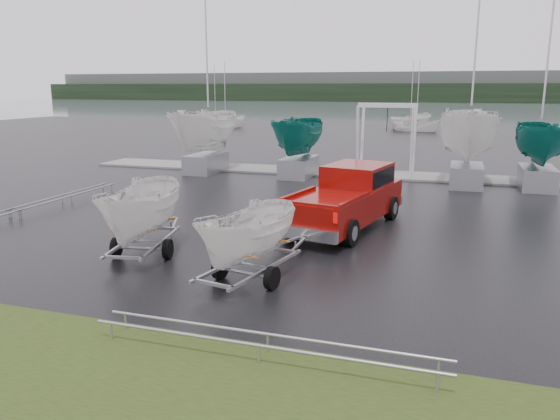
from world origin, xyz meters
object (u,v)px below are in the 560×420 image
Objects in this scene: trailer_parked at (140,164)px; boat_hoist at (387,129)px; trailer_hitched at (248,190)px; pickup_truck at (349,195)px.

boat_hoist is (4.93, 17.64, -0.14)m from trailer_parked.
trailer_hitched is at bearing -93.30° from boat_hoist.
boat_hoist is (1.08, 18.74, 0.21)m from trailer_hitched.
boat_hoist reaches higher than pickup_truck.
pickup_truck is 1.33× the size of trailer_parked.
pickup_truck is 7.80m from trailer_parked.
trailer_parked is (-3.85, 1.11, 0.34)m from trailer_hitched.
trailer_hitched is at bearing -27.51° from trailer_parked.
trailer_parked is at bearing -105.63° from boat_hoist.
pickup_truck is 6.95m from trailer_hitched.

